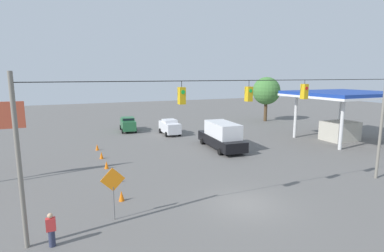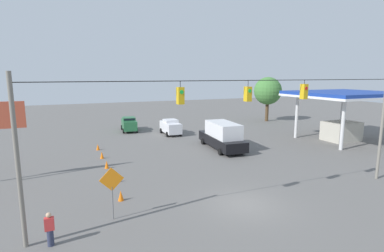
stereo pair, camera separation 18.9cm
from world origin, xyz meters
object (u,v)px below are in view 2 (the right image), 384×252
object	(u,v)px
traffic_cone_fifth	(98,147)
gas_station	(343,105)
sedan_green_withflow_deep	(129,124)
traffic_cone_second	(115,178)
sedan_white_oncoming_deep	(171,127)
traffic_cone_fourth	(102,155)
box_truck_black_oncoming_far	(222,136)
work_zone_sign	(112,183)
traffic_cone_nearest	(121,196)
tree_horizon_left	(268,91)
traffic_cone_third	(107,165)
pedestrian	(50,229)
overhead_signal_span	(247,124)

from	to	relation	value
traffic_cone_fifth	gas_station	xyz separation A→B (m)	(-26.55, 6.24, 3.80)
sedan_green_withflow_deep	traffic_cone_second	bearing A→B (deg)	76.09
sedan_white_oncoming_deep	traffic_cone_fourth	xyz separation A→B (m)	(9.40, 8.21, -0.69)
box_truck_black_oncoming_far	sedan_green_withflow_deep	xyz separation A→B (m)	(6.89, -13.68, -0.39)
traffic_cone_fourth	work_zone_sign	size ratio (longest dim) A/B	0.23
box_truck_black_oncoming_far	traffic_cone_nearest	world-z (taller)	box_truck_black_oncoming_far
traffic_cone_second	traffic_cone_fourth	bearing A→B (deg)	-88.69
traffic_cone_nearest	traffic_cone_second	bearing A→B (deg)	-92.79
sedan_white_oncoming_deep	tree_horizon_left	world-z (taller)	tree_horizon_left
traffic_cone_third	gas_station	world-z (taller)	gas_station
pedestrian	box_truck_black_oncoming_far	bearing A→B (deg)	-140.77
tree_horizon_left	traffic_cone_third	bearing A→B (deg)	29.95
box_truck_black_oncoming_far	gas_station	xyz separation A→B (m)	(-14.67, 1.81, 2.75)
traffic_cone_second	traffic_cone_fifth	world-z (taller)	same
box_truck_black_oncoming_far	sedan_green_withflow_deep	world-z (taller)	box_truck_black_oncoming_far
sedan_green_withflow_deep	gas_station	distance (m)	26.72
traffic_cone_third	work_zone_sign	world-z (taller)	work_zone_sign
sedan_green_withflow_deep	work_zone_sign	distance (m)	25.61
traffic_cone_second	traffic_cone_third	xyz separation A→B (m)	(0.13, -3.62, 0.00)
traffic_cone_second	tree_horizon_left	distance (m)	34.10
gas_station	sedan_green_withflow_deep	bearing A→B (deg)	-35.69
overhead_signal_span	sedan_white_oncoming_deep	xyz separation A→B (m)	(-2.74, -21.62, -3.81)
sedan_green_withflow_deep	traffic_cone_second	size ratio (longest dim) A/B	7.03
traffic_cone_second	traffic_cone_fourth	distance (m)	6.80
traffic_cone_nearest	work_zone_sign	world-z (taller)	work_zone_sign
sedan_green_withflow_deep	traffic_cone_fifth	xyz separation A→B (m)	(4.99, 9.25, -0.67)
box_truck_black_oncoming_far	sedan_white_oncoming_deep	size ratio (longest dim) A/B	1.80
sedan_white_oncoming_deep	traffic_cone_fourth	world-z (taller)	sedan_white_oncoming_deep
sedan_white_oncoming_deep	traffic_cone_third	size ratio (longest dim) A/B	6.48
overhead_signal_span	traffic_cone_second	size ratio (longest dim) A/B	35.74
sedan_white_oncoming_deep	overhead_signal_span	bearing A→B (deg)	82.78
sedan_green_withflow_deep	gas_station	bearing A→B (deg)	144.31
box_truck_black_oncoming_far	work_zone_sign	world-z (taller)	work_zone_sign
box_truck_black_oncoming_far	traffic_cone_second	bearing A→B (deg)	26.19
gas_station	traffic_cone_second	bearing A→B (deg)	8.51
traffic_cone_second	work_zone_sign	xyz separation A→B (m)	(0.94, 5.51, 1.67)
sedan_green_withflow_deep	traffic_cone_third	bearing A→B (deg)	72.64
sedan_green_withflow_deep	traffic_cone_nearest	distance (m)	23.25
overhead_signal_span	tree_horizon_left	xyz separation A→B (m)	(-21.04, -26.17, 0.12)
gas_station	work_zone_sign	bearing A→B (deg)	19.11
tree_horizon_left	traffic_cone_fourth	bearing A→B (deg)	24.74
pedestrian	tree_horizon_left	size ratio (longest dim) A/B	0.22
box_truck_black_oncoming_far	traffic_cone_nearest	bearing A→B (deg)	37.27
traffic_cone_second	traffic_cone_third	size ratio (longest dim) A/B	1.00
traffic_cone_fifth	tree_horizon_left	bearing A→B (deg)	-161.30
pedestrian	tree_horizon_left	xyz separation A→B (m)	(-31.43, -26.53, 4.16)
traffic_cone_fourth	traffic_cone_fifth	size ratio (longest dim) A/B	1.00
traffic_cone_nearest	traffic_cone_second	size ratio (longest dim) A/B	1.00
traffic_cone_nearest	traffic_cone_fourth	xyz separation A→B (m)	(-0.00, -10.07, 0.00)
traffic_cone_third	tree_horizon_left	distance (m)	32.27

